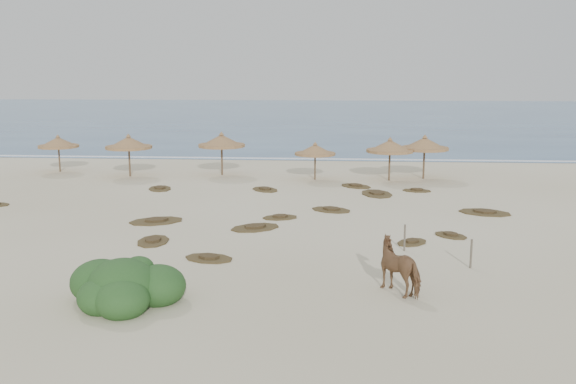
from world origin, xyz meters
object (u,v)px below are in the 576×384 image
Objects in this scene: bush at (124,287)px; horse at (402,266)px; palapa_0 at (58,143)px; palapa_1 at (129,143)px.

horse is at bearing 11.23° from bush.
palapa_0 is 1.38× the size of horse.
palapa_0 is at bearing -87.05° from horse.
palapa_1 reaches higher than palapa_0.
bush is at bearing -28.58° from horse.
palapa_1 is 27.10m from horse.
palapa_0 reaches higher than horse.
horse is (16.05, -21.79, -1.39)m from palapa_1.
bush is at bearing -72.49° from palapa_1.
palapa_0 is 0.77× the size of bush.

